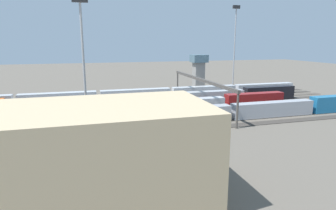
# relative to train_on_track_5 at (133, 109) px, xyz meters

# --- Properties ---
(ground_plane) EXTENTS (400.00, 400.00, 0.00)m
(ground_plane) POSITION_rel_train_on_track_5_xyz_m (-2.88, -5.00, -2.08)
(ground_plane) COLOR #60594F
(track_bed_0) EXTENTS (140.00, 2.80, 0.12)m
(track_bed_0) POSITION_rel_train_on_track_5_xyz_m (-2.88, -25.00, -2.02)
(track_bed_0) COLOR #3D3833
(track_bed_0) RESTS_ON ground_plane
(track_bed_1) EXTENTS (140.00, 2.80, 0.12)m
(track_bed_1) POSITION_rel_train_on_track_5_xyz_m (-2.88, -20.00, -2.02)
(track_bed_1) COLOR #3D3833
(track_bed_1) RESTS_ON ground_plane
(track_bed_2) EXTENTS (140.00, 2.80, 0.12)m
(track_bed_2) POSITION_rel_train_on_track_5_xyz_m (-2.88, -15.00, -2.02)
(track_bed_2) COLOR #4C443D
(track_bed_2) RESTS_ON ground_plane
(track_bed_3) EXTENTS (140.00, 2.80, 0.12)m
(track_bed_3) POSITION_rel_train_on_track_5_xyz_m (-2.88, -10.00, -2.02)
(track_bed_3) COLOR #3D3833
(track_bed_3) RESTS_ON ground_plane
(track_bed_4) EXTENTS (140.00, 2.80, 0.12)m
(track_bed_4) POSITION_rel_train_on_track_5_xyz_m (-2.88, -5.00, -2.02)
(track_bed_4) COLOR #3D3833
(track_bed_4) RESTS_ON ground_plane
(track_bed_5) EXTENTS (140.00, 2.80, 0.12)m
(track_bed_5) POSITION_rel_train_on_track_5_xyz_m (-2.88, 0.00, -2.02)
(track_bed_5) COLOR #3D3833
(track_bed_5) RESTS_ON ground_plane
(track_bed_6) EXTENTS (140.00, 2.80, 0.12)m
(track_bed_6) POSITION_rel_train_on_track_5_xyz_m (-2.88, 5.00, -2.02)
(track_bed_6) COLOR #4C443D
(track_bed_6) RESTS_ON ground_plane
(track_bed_7) EXTENTS (140.00, 2.80, 0.12)m
(track_bed_7) POSITION_rel_train_on_track_5_xyz_m (-2.88, 10.00, -2.02)
(track_bed_7) COLOR #3D3833
(track_bed_7) RESTS_ON ground_plane
(track_bed_8) EXTENTS (140.00, 2.80, 0.12)m
(track_bed_8) POSITION_rel_train_on_track_5_xyz_m (-2.88, 15.00, -2.02)
(track_bed_8) COLOR #3D3833
(track_bed_8) RESTS_ON ground_plane
(train_on_track_5) EXTENTS (90.60, 3.06, 4.40)m
(train_on_track_5) POSITION_rel_train_on_track_5_xyz_m (0.00, 0.00, 0.00)
(train_on_track_5) COLOR maroon
(train_on_track_5) RESTS_ON ground_plane
(train_on_track_7) EXTENTS (114.80, 3.00, 4.40)m
(train_on_track_7) POSITION_rel_train_on_track_5_xyz_m (-9.58, 10.00, -0.00)
(train_on_track_7) COLOR #1E6B9E
(train_on_track_7) RESTS_ON ground_plane
(train_on_track_1) EXTENTS (119.80, 3.06, 3.80)m
(train_on_track_1) POSITION_rel_train_on_track_5_xyz_m (-4.27, -20.00, -0.07)
(train_on_track_1) COLOR silver
(train_on_track_1) RESTS_ON ground_plane
(train_on_track_3) EXTENTS (114.80, 3.00, 4.40)m
(train_on_track_3) POSITION_rel_train_on_track_5_xyz_m (-0.55, -10.00, -0.00)
(train_on_track_3) COLOR black
(train_on_track_3) RESTS_ON ground_plane
(light_mast_0) EXTENTS (2.80, 0.70, 32.39)m
(light_mast_0) POSITION_rel_train_on_track_5_xyz_m (-43.78, -27.75, 18.06)
(light_mast_0) COLOR #9EA0A5
(light_mast_0) RESTS_ON ground_plane
(light_mast_1) EXTENTS (2.80, 0.70, 27.28)m
(light_mast_1) POSITION_rel_train_on_track_5_xyz_m (11.54, 17.27, 15.29)
(light_mast_1) COLOR #9EA0A5
(light_mast_1) RESTS_ON ground_plane
(signal_gantry) EXTENTS (0.70, 45.00, 8.80)m
(signal_gantry) POSITION_rel_train_on_track_5_xyz_m (-20.93, -5.00, 5.72)
(signal_gantry) COLOR #4C4742
(signal_gantry) RESTS_ON ground_plane
(maintenance_shed) EXTENTS (47.18, 15.17, 12.03)m
(maintenance_shed) POSITION_rel_train_on_track_5_xyz_m (20.69, 40.15, 3.93)
(maintenance_shed) COLOR tan
(maintenance_shed) RESTS_ON ground_plane
(control_tower) EXTENTS (6.00, 6.00, 14.12)m
(control_tower) POSITION_rel_train_on_track_5_xyz_m (-32.77, -36.23, 6.15)
(control_tower) COLOR gray
(control_tower) RESTS_ON ground_plane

